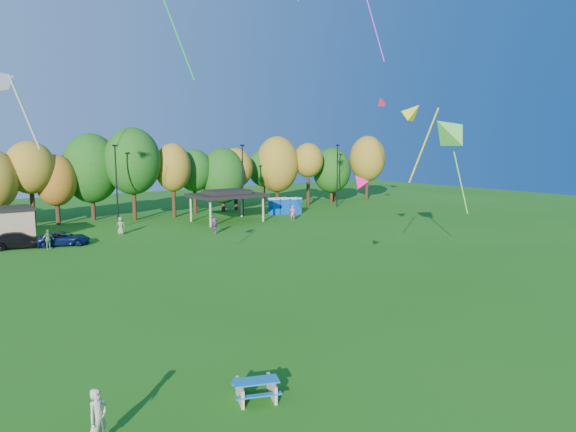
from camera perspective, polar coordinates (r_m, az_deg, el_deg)
ground at (r=24.35m, az=7.58°, el=-14.18°), size 160.00×160.00×0.00m
tree_line at (r=63.56m, az=-22.67°, el=4.46°), size 93.57×10.55×11.15m
lamp_posts at (r=59.12m, az=-18.52°, el=3.46°), size 64.50×0.25×9.09m
pavilion at (r=61.24m, az=-6.82°, el=2.39°), size 8.20×6.20×3.77m
porta_potties at (r=67.44m, az=-0.38°, el=1.14°), size 3.75×2.45×2.18m
picnic_table at (r=19.61m, az=-3.57°, el=-18.53°), size 2.02×1.85×0.71m
kite_flyer at (r=17.66m, az=-20.36°, el=-20.31°), size 0.81×0.73×1.87m
car_c at (r=50.98m, az=-23.65°, el=-2.32°), size 4.92×3.39×1.25m
car_d at (r=51.36m, az=-27.72°, el=-2.40°), size 5.19×2.97×1.42m
far_person_0 at (r=55.04m, az=-18.10°, el=-1.03°), size 1.03×1.03×1.81m
far_person_2 at (r=53.25m, az=-8.15°, el=-1.07°), size 0.96×1.64×1.68m
far_person_3 at (r=61.86m, az=0.50°, el=0.34°), size 0.79×0.69×1.83m
far_person_4 at (r=49.63m, az=-25.12°, el=-2.37°), size 1.11×0.69×1.76m
kite_0 at (r=55.24m, az=10.31°, el=12.46°), size 1.58×1.31×1.38m
kite_12 at (r=27.16m, az=7.94°, el=3.91°), size 1.16×1.33×1.11m
kite_14 at (r=39.67m, az=17.17°, el=9.11°), size 5.12×2.94×8.13m
kite_15 at (r=35.33m, az=13.78°, el=11.12°), size 1.82×3.25×5.45m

